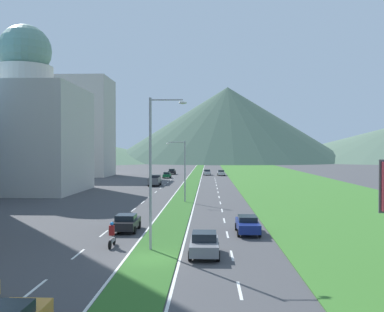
{
  "coord_description": "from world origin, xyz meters",
  "views": [
    {
      "loc": [
        3.57,
        -27.27,
        6.95
      ],
      "look_at": [
        0.76,
        45.95,
        5.88
      ],
      "focal_mm": 40.65,
      "sensor_mm": 36.0,
      "label": 1
    }
  ],
  "objects_px": {
    "car_6": "(172,172)",
    "motorcycle_rider": "(112,237)",
    "car_0": "(248,224)",
    "pickup_truck_0": "(155,181)",
    "car_7": "(204,244)",
    "street_lamp_mid": "(183,167)",
    "street_lamp_near": "(154,164)",
    "car_4": "(126,222)",
    "car_2": "(221,173)",
    "car_5": "(167,175)",
    "car_8": "(207,172)"
  },
  "relations": [
    {
      "from": "car_6",
      "to": "motorcycle_rider",
      "type": "xyz_separation_m",
      "value": [
        3.43,
        -91.26,
        -0.04
      ]
    },
    {
      "from": "car_0",
      "to": "pickup_truck_0",
      "type": "height_order",
      "value": "pickup_truck_0"
    },
    {
      "from": "car_7",
      "to": "street_lamp_mid",
      "type": "bearing_deg",
      "value": -173.81
    },
    {
      "from": "street_lamp_near",
      "to": "car_4",
      "type": "height_order",
      "value": "street_lamp_near"
    },
    {
      "from": "car_6",
      "to": "car_2",
      "type": "bearing_deg",
      "value": -110.41
    },
    {
      "from": "street_lamp_near",
      "to": "car_7",
      "type": "bearing_deg",
      "value": -23.4
    },
    {
      "from": "street_lamp_mid",
      "to": "car_6",
      "type": "bearing_deg",
      "value": 96.09
    },
    {
      "from": "car_4",
      "to": "car_6",
      "type": "bearing_deg",
      "value": 2.23
    },
    {
      "from": "car_0",
      "to": "car_2",
      "type": "height_order",
      "value": "car_2"
    },
    {
      "from": "car_0",
      "to": "car_4",
      "type": "distance_m",
      "value": 10.25
    },
    {
      "from": "car_6",
      "to": "motorcycle_rider",
      "type": "bearing_deg",
      "value": -177.85
    },
    {
      "from": "car_7",
      "to": "car_0",
      "type": "bearing_deg",
      "value": 155.74
    },
    {
      "from": "car_6",
      "to": "car_7",
      "type": "bearing_deg",
      "value": -173.88
    },
    {
      "from": "street_lamp_mid",
      "to": "car_6",
      "type": "xyz_separation_m",
      "value": [
        -6.9,
        64.7,
        -3.91
      ]
    },
    {
      "from": "car_5",
      "to": "motorcycle_rider",
      "type": "distance_m",
      "value": 75.37
    },
    {
      "from": "pickup_truck_0",
      "to": "car_6",
      "type": "bearing_deg",
      "value": -0.08
    },
    {
      "from": "street_lamp_near",
      "to": "car_2",
      "type": "height_order",
      "value": "street_lamp_near"
    },
    {
      "from": "street_lamp_mid",
      "to": "car_2",
      "type": "xyz_separation_m",
      "value": [
        6.8,
        59.6,
        -3.94
      ]
    },
    {
      "from": "car_0",
      "to": "car_2",
      "type": "bearing_deg",
      "value": 179.9
    },
    {
      "from": "car_0",
      "to": "car_8",
      "type": "bearing_deg",
      "value": -177.47
    },
    {
      "from": "car_5",
      "to": "car_6",
      "type": "distance_m",
      "value": 15.96
    },
    {
      "from": "car_0",
      "to": "motorcycle_rider",
      "type": "height_order",
      "value": "motorcycle_rider"
    },
    {
      "from": "car_2",
      "to": "car_7",
      "type": "xyz_separation_m",
      "value": [
        -3.66,
        -88.55,
        0.04
      ]
    },
    {
      "from": "car_2",
      "to": "car_5",
      "type": "height_order",
      "value": "car_5"
    },
    {
      "from": "car_4",
      "to": "car_6",
      "type": "xyz_separation_m",
      "value": [
        -3.32,
        85.24,
        0.04
      ]
    },
    {
      "from": "street_lamp_mid",
      "to": "car_2",
      "type": "height_order",
      "value": "street_lamp_mid"
    },
    {
      "from": "pickup_truck_0",
      "to": "car_8",
      "type": "bearing_deg",
      "value": -15.86
    },
    {
      "from": "car_0",
      "to": "car_5",
      "type": "distance_m",
      "value": 71.18
    },
    {
      "from": "car_0",
      "to": "street_lamp_mid",
      "type": "bearing_deg",
      "value": -162.54
    },
    {
      "from": "car_0",
      "to": "car_4",
      "type": "relative_size",
      "value": 1.1
    },
    {
      "from": "car_7",
      "to": "motorcycle_rider",
      "type": "xyz_separation_m",
      "value": [
        -6.61,
        2.38,
        -0.04
      ]
    },
    {
      "from": "car_2",
      "to": "car_7",
      "type": "distance_m",
      "value": 88.62
    },
    {
      "from": "car_2",
      "to": "pickup_truck_0",
      "type": "relative_size",
      "value": 0.82
    },
    {
      "from": "car_0",
      "to": "pickup_truck_0",
      "type": "distance_m",
      "value": 49.24
    },
    {
      "from": "car_6",
      "to": "motorcycle_rider",
      "type": "relative_size",
      "value": 2.19
    },
    {
      "from": "street_lamp_near",
      "to": "pickup_truck_0",
      "type": "relative_size",
      "value": 1.95
    },
    {
      "from": "car_0",
      "to": "motorcycle_rider",
      "type": "distance_m",
      "value": 11.47
    },
    {
      "from": "car_5",
      "to": "car_8",
      "type": "xyz_separation_m",
      "value": [
        9.8,
        12.53,
        0.02
      ]
    },
    {
      "from": "street_lamp_near",
      "to": "car_5",
      "type": "distance_m",
      "value": 76.63
    },
    {
      "from": "street_lamp_near",
      "to": "pickup_truck_0",
      "type": "height_order",
      "value": "street_lamp_near"
    },
    {
      "from": "street_lamp_mid",
      "to": "car_7",
      "type": "height_order",
      "value": "street_lamp_mid"
    },
    {
      "from": "car_7",
      "to": "pickup_truck_0",
      "type": "bearing_deg",
      "value": -169.62
    },
    {
      "from": "car_4",
      "to": "car_5",
      "type": "relative_size",
      "value": 1.01
    },
    {
      "from": "street_lamp_mid",
      "to": "pickup_truck_0",
      "type": "xyz_separation_m",
      "value": [
        -6.96,
        26.17,
        -3.71
      ]
    },
    {
      "from": "street_lamp_near",
      "to": "car_4",
      "type": "xyz_separation_m",
      "value": [
        -3.24,
        6.89,
        -5.2
      ]
    },
    {
      "from": "street_lamp_mid",
      "to": "car_7",
      "type": "xyz_separation_m",
      "value": [
        3.14,
        -28.94,
        -3.91
      ]
    },
    {
      "from": "car_8",
      "to": "pickup_truck_0",
      "type": "bearing_deg",
      "value": -15.86
    },
    {
      "from": "motorcycle_rider",
      "to": "street_lamp_mid",
      "type": "bearing_deg",
      "value": -7.44
    },
    {
      "from": "street_lamp_near",
      "to": "street_lamp_mid",
      "type": "height_order",
      "value": "street_lamp_near"
    },
    {
      "from": "street_lamp_near",
      "to": "car_4",
      "type": "relative_size",
      "value": 2.53
    }
  ]
}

